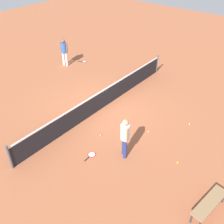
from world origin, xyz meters
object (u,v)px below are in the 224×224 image
at_px(tennis_racket_far_player, 84,62).
at_px(tennis_ball_by_net, 148,132).
at_px(player_far_side, 64,50).
at_px(tennis_ball_stray_left, 178,162).
at_px(tennis_ball_near_player, 189,124).
at_px(tennis_racket_near_player, 91,155).
at_px(player_near_side, 125,135).
at_px(courtside_bench, 209,203).
at_px(tennis_ball_midcourt, 101,135).

xyz_separation_m(tennis_racket_far_player, tennis_ball_by_net, (-3.47, -7.19, 0.02)).
relative_size(player_far_side, tennis_ball_by_net, 25.76).
bearing_deg(player_far_side, tennis_ball_stray_left, -108.52).
height_order(tennis_racket_far_player, tennis_ball_near_player, tennis_ball_near_player).
distance_m(player_far_side, tennis_racket_far_player, 1.59).
xyz_separation_m(player_far_side, tennis_racket_near_player, (-4.91, -6.75, -1.00)).
bearing_deg(player_near_side, courtside_bench, -95.86).
relative_size(tennis_ball_near_player, tennis_ball_by_net, 1.00).
bearing_deg(tennis_ball_midcourt, tennis_ball_stray_left, -79.07).
bearing_deg(tennis_ball_stray_left, tennis_racket_near_player, 121.71).
height_order(player_near_side, player_far_side, same).
xyz_separation_m(tennis_racket_far_player, courtside_bench, (-5.59, -10.66, 0.40)).
distance_m(tennis_ball_midcourt, tennis_ball_stray_left, 3.31).
bearing_deg(tennis_ball_by_net, tennis_ball_near_player, -35.11).
relative_size(tennis_ball_midcourt, tennis_ball_stray_left, 1.00).
height_order(player_far_side, tennis_ball_by_net, player_far_side).
relative_size(tennis_racket_far_player, tennis_ball_stray_left, 8.78).
bearing_deg(tennis_ball_by_net, courtside_bench, -121.37).
distance_m(tennis_ball_by_net, tennis_ball_midcourt, 2.05).
bearing_deg(player_far_side, tennis_ball_near_player, -94.85).
distance_m(player_far_side, tennis_ball_midcourt, 7.42).
height_order(tennis_racket_near_player, tennis_ball_midcourt, tennis_ball_midcourt).
bearing_deg(tennis_ball_near_player, courtside_bench, -147.80).
relative_size(tennis_racket_far_player, tennis_ball_midcourt, 8.78).
height_order(tennis_racket_near_player, tennis_ball_near_player, tennis_ball_near_player).
bearing_deg(player_far_side, player_near_side, -118.00).
distance_m(tennis_racket_near_player, courtside_bench, 4.47).
distance_m(tennis_racket_far_player, tennis_ball_by_net, 7.98).
bearing_deg(courtside_bench, player_far_side, 68.22).
relative_size(tennis_racket_near_player, courtside_bench, 0.38).
xyz_separation_m(tennis_racket_near_player, tennis_ball_near_player, (4.16, -2.09, 0.02)).
bearing_deg(player_near_side, tennis_ball_by_net, 0.91).
bearing_deg(tennis_ball_by_net, player_far_side, 73.03).
xyz_separation_m(player_far_side, tennis_ball_near_player, (-0.75, -8.84, -0.98)).
bearing_deg(tennis_racket_near_player, tennis_racket_far_player, 45.91).
distance_m(player_near_side, tennis_racket_near_player, 1.61).
xyz_separation_m(tennis_racket_far_player, tennis_ball_stray_left, (-4.31, -9.00, 0.02)).
xyz_separation_m(player_near_side, tennis_racket_far_player, (5.24, 7.21, -1.00)).
bearing_deg(tennis_ball_stray_left, tennis_racket_far_player, 64.41).
height_order(tennis_ball_by_net, tennis_ball_midcourt, same).
xyz_separation_m(tennis_ball_near_player, tennis_ball_by_net, (-1.60, 1.13, 0.00)).
xyz_separation_m(player_far_side, tennis_racket_far_player, (1.12, -0.53, -1.00)).
distance_m(tennis_ball_near_player, courtside_bench, 4.41).
height_order(player_near_side, tennis_racket_near_player, player_near_side).
bearing_deg(tennis_racket_far_player, player_near_side, -125.97).
distance_m(player_far_side, tennis_ball_by_net, 8.13).
xyz_separation_m(player_near_side, tennis_ball_midcourt, (0.30, 1.46, -0.98)).
bearing_deg(tennis_racket_far_player, tennis_ball_by_net, -115.80).
bearing_deg(tennis_ball_stray_left, courtside_bench, -127.68).
bearing_deg(tennis_ball_stray_left, player_far_side, 71.48).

